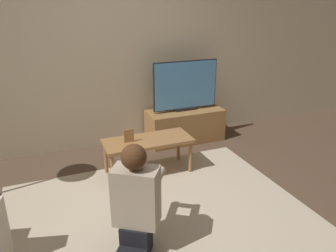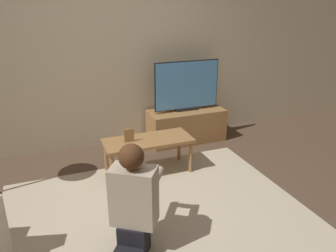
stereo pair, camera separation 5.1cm
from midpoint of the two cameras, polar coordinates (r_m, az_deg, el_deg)
ground_plane at (r=3.08m, az=-0.80°, el=-16.25°), size 10.00×10.00×0.00m
wall_back at (r=4.36m, az=-9.98°, el=13.18°), size 10.00×0.06×2.60m
rug at (r=3.08m, az=-0.80°, el=-16.13°), size 2.74×2.30×0.02m
tv_stand at (r=4.62m, az=3.49°, el=0.11°), size 1.06×0.45×0.45m
tv at (r=4.46m, az=3.63°, el=7.00°), size 0.92×0.08×0.68m
coffee_table at (r=3.67m, az=-3.09°, el=-3.02°), size 0.98×0.42×0.42m
person_kneeling at (r=2.52m, az=-5.47°, el=-13.00°), size 0.65×0.79×0.91m
picture_frame at (r=3.58m, az=-6.39°, el=-1.66°), size 0.11×0.01×0.15m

